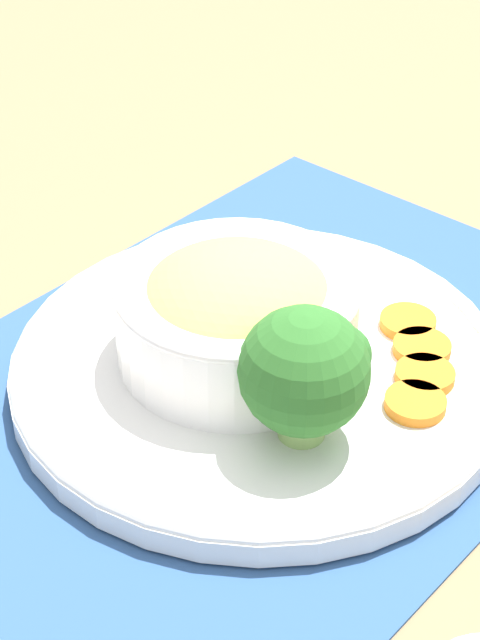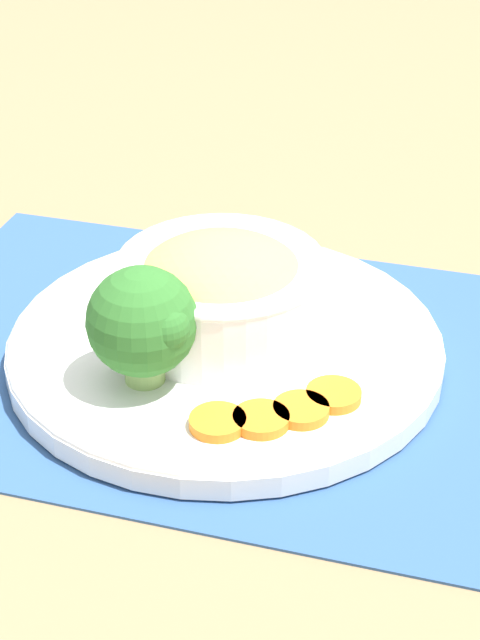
% 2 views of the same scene
% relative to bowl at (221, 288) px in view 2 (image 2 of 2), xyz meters
% --- Properties ---
extents(ground_plane, '(4.00, 4.00, 0.00)m').
position_rel_bowl_xyz_m(ground_plane, '(-0.01, 0.01, -0.05)').
color(ground_plane, '#8C704C').
extents(placemat, '(0.54, 0.40, 0.00)m').
position_rel_bowl_xyz_m(placemat, '(-0.01, 0.01, -0.05)').
color(placemat, '#2D5184').
rests_on(placemat, ground_plane).
extents(plate, '(0.32, 0.32, 0.02)m').
position_rel_bowl_xyz_m(plate, '(-0.01, 0.01, -0.04)').
color(plate, white).
rests_on(plate, placemat).
extents(bowl, '(0.15, 0.15, 0.07)m').
position_rel_bowl_xyz_m(bowl, '(0.00, 0.00, 0.00)').
color(bowl, white).
rests_on(bowl, plate).
extents(broccoli_floret, '(0.08, 0.08, 0.08)m').
position_rel_bowl_xyz_m(broccoli_floret, '(0.02, 0.08, 0.01)').
color(broccoli_floret, '#84AD5B').
rests_on(broccoli_floret, plate).
extents(carrot_slice_near, '(0.04, 0.04, 0.01)m').
position_rel_bowl_xyz_m(carrot_slice_near, '(-0.04, 0.11, -0.03)').
color(carrot_slice_near, orange).
rests_on(carrot_slice_near, plate).
extents(carrot_slice_middle, '(0.04, 0.04, 0.01)m').
position_rel_bowl_xyz_m(carrot_slice_middle, '(-0.07, 0.10, -0.03)').
color(carrot_slice_middle, orange).
rests_on(carrot_slice_middle, plate).
extents(carrot_slice_far, '(0.04, 0.04, 0.01)m').
position_rel_bowl_xyz_m(carrot_slice_far, '(-0.09, 0.08, -0.03)').
color(carrot_slice_far, orange).
rests_on(carrot_slice_far, plate).
extents(carrot_slice_extra, '(0.04, 0.04, 0.01)m').
position_rel_bowl_xyz_m(carrot_slice_extra, '(-0.10, 0.06, -0.03)').
color(carrot_slice_extra, orange).
rests_on(carrot_slice_extra, plate).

